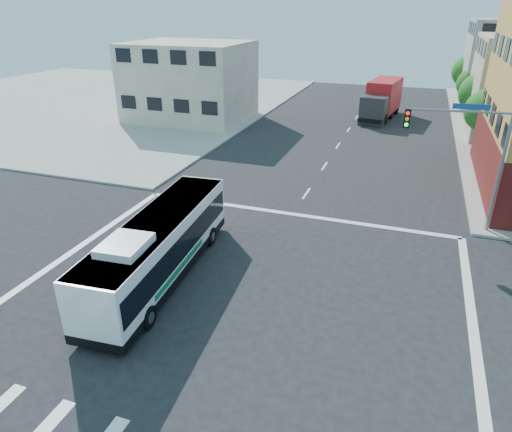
% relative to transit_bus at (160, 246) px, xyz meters
% --- Properties ---
extents(ground, '(120.00, 120.00, 0.00)m').
position_rel_transit_bus_xyz_m(ground, '(3.92, -0.76, -1.60)').
color(ground, black).
rests_on(ground, ground).
extents(sidewalk_nw, '(50.00, 50.00, 0.15)m').
position_rel_transit_bus_xyz_m(sidewalk_nw, '(-31.08, 34.24, -1.53)').
color(sidewalk_nw, gray).
rests_on(sidewalk_nw, ground).
extents(building_west, '(12.06, 10.06, 8.00)m').
position_rel_transit_bus_xyz_m(building_west, '(-13.10, 29.22, 2.40)').
color(building_west, beige).
rests_on(building_west, ground).
extents(signal_mast_ne, '(7.91, 1.13, 8.07)m').
position_rel_transit_bus_xyz_m(signal_mast_ne, '(13.00, 9.86, 3.38)').
color(signal_mast_ne, gray).
rests_on(signal_mast_ne, ground).
extents(street_tree_a, '(3.60, 3.60, 5.53)m').
position_rel_transit_bus_xyz_m(street_tree_a, '(15.83, 27.17, 1.98)').
color(street_tree_a, '#372014').
rests_on(street_tree_a, ground).
extents(street_tree_b, '(3.80, 3.80, 5.79)m').
position_rel_transit_bus_xyz_m(street_tree_b, '(15.83, 35.17, 2.15)').
color(street_tree_b, '#372014').
rests_on(street_tree_b, ground).
extents(street_tree_c, '(3.40, 3.40, 5.29)m').
position_rel_transit_bus_xyz_m(street_tree_c, '(15.83, 43.17, 1.86)').
color(street_tree_c, '#372014').
rests_on(street_tree_c, ground).
extents(street_tree_d, '(4.00, 4.00, 6.03)m').
position_rel_transit_bus_xyz_m(street_tree_d, '(15.83, 51.17, 2.28)').
color(street_tree_d, '#372014').
rests_on(street_tree_d, ground).
extents(transit_bus, '(3.19, 11.22, 3.28)m').
position_rel_transit_bus_xyz_m(transit_bus, '(0.00, 0.00, 0.00)').
color(transit_bus, black).
rests_on(transit_bus, ground).
extents(box_truck, '(3.78, 9.19, 4.01)m').
position_rel_transit_bus_xyz_m(box_truck, '(6.37, 36.65, 0.34)').
color(box_truck, '#2B2A30').
rests_on(box_truck, ground).
extents(parked_car, '(1.84, 4.55, 1.55)m').
position_rel_transit_bus_xyz_m(parked_car, '(15.81, 23.75, -0.83)').
color(parked_car, gold).
rests_on(parked_car, ground).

